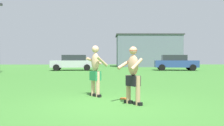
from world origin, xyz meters
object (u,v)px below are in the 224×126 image
player_with_cap (133,73)px  car_blue_mid_lot (175,62)px  car_silver_near_post (73,62)px  player_in_green (96,70)px  frisbee (124,98)px

player_with_cap → car_blue_mid_lot: bearing=71.3°
player_with_cap → car_silver_near_post: bearing=103.2°
car_silver_near_post → car_blue_mid_lot: same height
player_with_cap → player_in_green: player_in_green is taller
player_with_cap → car_silver_near_post: 18.96m
player_in_green → frisbee: (0.92, -0.49, -0.89)m
player_with_cap → frisbee: bearing=102.3°
player_with_cap → car_blue_mid_lot: player_with_cap is taller
player_in_green → frisbee: size_ratio=7.11×
player_with_cap → frisbee: size_ratio=6.76×
player_with_cap → frisbee: 1.28m
car_silver_near_post → car_blue_mid_lot: 10.55m
player_in_green → car_silver_near_post: (-3.21, 17.06, -0.08)m
player_with_cap → player_in_green: 1.79m
player_in_green → car_blue_mid_lot: bearing=66.6°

